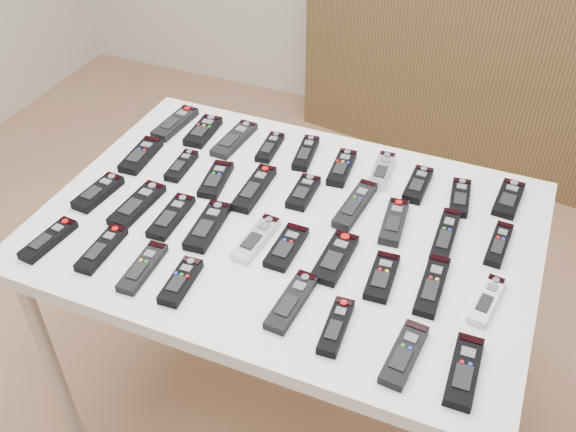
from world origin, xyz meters
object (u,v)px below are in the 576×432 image
at_px(remote_11, 182,166).
at_px(remote_29, 49,240).
at_px(remote_8, 460,198).
at_px(remote_33, 292,301).
at_px(remote_4, 306,153).
at_px(remote_18, 499,244).
at_px(sideboard, 497,72).
at_px(remote_32, 181,281).
at_px(remote_9, 509,199).
at_px(remote_23, 256,238).
at_px(remote_0, 175,123).
at_px(remote_26, 382,277).
at_px(remote_12, 216,179).
at_px(remote_13, 255,188).
at_px(remote_28, 487,300).
at_px(remote_5, 342,168).
at_px(remote_31, 143,267).
at_px(remote_34, 336,326).
at_px(remote_14, 303,192).
at_px(remote_16, 394,222).
at_px(remote_1, 203,131).
at_px(remote_25, 335,258).
at_px(table, 288,239).
at_px(remote_22, 208,226).
at_px(remote_35, 404,354).
at_px(remote_24, 287,247).
at_px(remote_27, 432,285).
at_px(remote_2, 234,139).
at_px(remote_7, 418,185).
at_px(remote_30, 102,249).
at_px(remote_15, 355,205).
at_px(remote_17, 445,236).
at_px(remote_10, 141,155).
at_px(remote_3, 270,147).
at_px(remote_19, 98,192).
at_px(remote_20, 137,204).
at_px(remote_36, 464,371).

height_order(remote_11, remote_29, same).
height_order(remote_8, remote_33, same).
relative_size(remote_4, remote_18, 1.02).
bearing_deg(sideboard, remote_32, -94.10).
xyz_separation_m(remote_9, remote_23, (-0.55, -0.40, 0.00)).
relative_size(remote_0, remote_29, 1.16).
bearing_deg(remote_26, remote_12, 157.16).
xyz_separation_m(remote_13, remote_26, (0.41, -0.19, -0.00)).
bearing_deg(remote_28, remote_33, -148.33).
height_order(remote_5, remote_33, remote_5).
relative_size(remote_4, remote_9, 1.05).
relative_size(remote_31, remote_34, 1.08).
bearing_deg(remote_31, remote_33, 2.86).
bearing_deg(remote_14, remote_16, -7.78).
bearing_deg(remote_28, remote_1, 166.40).
bearing_deg(remote_25, remote_5, 107.97).
height_order(table, remote_28, remote_28).
bearing_deg(remote_25, remote_0, 151.49).
xyz_separation_m(remote_22, remote_29, (-0.34, -0.20, -0.00)).
relative_size(table, remote_25, 7.17).
bearing_deg(remote_35, remote_31, -175.86).
bearing_deg(remote_25, remote_24, -174.67).
bearing_deg(remote_11, remote_27, -17.86).
xyz_separation_m(remote_1, remote_14, (0.40, -0.16, -0.00)).
height_order(remote_2, remote_7, remote_7).
bearing_deg(remote_30, remote_8, 33.54).
relative_size(remote_4, remote_14, 1.16).
distance_m(remote_14, remote_31, 0.48).
relative_size(remote_15, remote_17, 1.01).
relative_size(sideboard, remote_22, 10.11).
xyz_separation_m(remote_18, remote_32, (-0.65, -0.41, 0.00)).
height_order(remote_7, remote_26, remote_7).
distance_m(sideboard, remote_4, 1.51).
xyz_separation_m(remote_8, remote_10, (-0.89, -0.16, 0.00)).
distance_m(remote_9, remote_28, 0.39).
relative_size(remote_3, remote_34, 0.95).
height_order(remote_10, remote_35, remote_10).
relative_size(table, remote_7, 8.20).
height_order(remote_19, remote_30, remote_19).
distance_m(table, remote_33, 0.29).
bearing_deg(remote_25, remote_3, 133.31).
xyz_separation_m(remote_16, remote_27, (0.14, -0.18, -0.00)).
xyz_separation_m(sideboard, remote_5, (-0.28, -1.45, 0.33)).
height_order(remote_12, remote_31, same).
relative_size(remote_1, remote_24, 1.01).
height_order(remote_3, remote_15, remote_15).
bearing_deg(remote_34, remote_20, 159.49).
bearing_deg(remote_36, remote_29, 178.67).
height_order(remote_11, remote_15, remote_15).
relative_size(remote_1, remote_32, 1.09).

